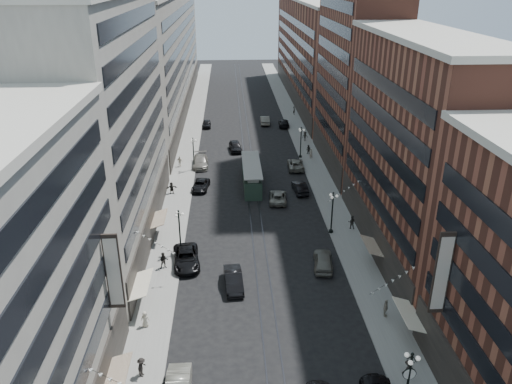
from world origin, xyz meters
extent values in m
plane|color=black|center=(0.00, 60.00, 0.00)|extent=(220.00, 220.00, 0.00)
cube|color=gray|center=(-11.00, 70.00, 0.07)|extent=(4.00, 180.00, 0.15)
cube|color=gray|center=(11.00, 70.00, 0.07)|extent=(4.00, 180.00, 0.15)
cube|color=#2D2D33|center=(-0.70, 70.00, 0.01)|extent=(0.12, 180.00, 0.02)
cube|color=#2D2D33|center=(0.70, 70.00, 0.01)|extent=(0.12, 180.00, 0.02)
cube|color=#9A9689|center=(-17.00, 33.00, 14.00)|extent=(8.00, 36.00, 28.00)
cube|color=#9A9689|center=(-17.00, 96.00, 13.00)|extent=(8.00, 90.00, 26.00)
cube|color=brown|center=(17.00, 28.00, 12.00)|extent=(8.00, 30.00, 24.00)
cube|color=brown|center=(17.00, 56.00, 21.00)|extent=(8.00, 26.00, 42.00)
cube|color=brown|center=(17.00, 105.00, 12.00)|extent=(8.00, 72.00, 24.00)
cylinder|color=black|center=(-9.20, 28.00, 0.30)|extent=(0.56, 0.56, 0.30)
cylinder|color=black|center=(-9.20, 28.00, 2.75)|extent=(0.18, 0.18, 5.20)
sphere|color=black|center=(-9.20, 28.00, 5.55)|extent=(0.24, 0.24, 0.24)
sphere|color=white|center=(-8.75, 28.00, 5.15)|extent=(0.36, 0.36, 0.36)
sphere|color=white|center=(-9.42, 28.39, 5.15)|extent=(0.36, 0.36, 0.36)
sphere|color=white|center=(-9.42, 27.61, 5.15)|extent=(0.36, 0.36, 0.36)
cylinder|color=black|center=(-9.20, 55.00, 0.30)|extent=(0.56, 0.56, 0.30)
cylinder|color=black|center=(-9.20, 55.00, 2.75)|extent=(0.18, 0.18, 5.20)
sphere|color=black|center=(-9.20, 55.00, 5.55)|extent=(0.24, 0.24, 0.24)
sphere|color=white|center=(-8.75, 55.00, 5.15)|extent=(0.36, 0.36, 0.36)
sphere|color=white|center=(-9.42, 55.39, 5.15)|extent=(0.36, 0.36, 0.36)
sphere|color=white|center=(-9.42, 54.61, 5.15)|extent=(0.36, 0.36, 0.36)
cylinder|color=black|center=(9.20, 4.00, 2.75)|extent=(0.18, 0.18, 5.20)
sphere|color=black|center=(9.20, 4.00, 5.55)|extent=(0.24, 0.24, 0.24)
sphere|color=white|center=(9.65, 4.00, 5.15)|extent=(0.36, 0.36, 0.36)
sphere|color=white|center=(8.97, 4.39, 5.15)|extent=(0.36, 0.36, 0.36)
sphere|color=white|center=(8.97, 3.61, 5.15)|extent=(0.36, 0.36, 0.36)
cylinder|color=white|center=(9.20, 4.00, 3.75)|extent=(0.90, 0.12, 0.90)
cylinder|color=black|center=(9.20, 32.00, 0.30)|extent=(0.56, 0.56, 0.30)
cylinder|color=black|center=(9.20, 32.00, 2.75)|extent=(0.18, 0.18, 5.20)
sphere|color=black|center=(9.20, 32.00, 5.55)|extent=(0.24, 0.24, 0.24)
sphere|color=white|center=(9.65, 32.00, 5.15)|extent=(0.36, 0.36, 0.36)
sphere|color=white|center=(8.97, 32.39, 5.15)|extent=(0.36, 0.36, 0.36)
sphere|color=white|center=(8.97, 31.61, 5.15)|extent=(0.36, 0.36, 0.36)
cylinder|color=black|center=(9.20, 60.00, 0.30)|extent=(0.56, 0.56, 0.30)
cylinder|color=black|center=(9.20, 60.00, 2.75)|extent=(0.18, 0.18, 5.20)
sphere|color=black|center=(9.20, 60.00, 5.55)|extent=(0.24, 0.24, 0.24)
sphere|color=white|center=(9.65, 60.00, 5.15)|extent=(0.36, 0.36, 0.36)
sphere|color=white|center=(8.97, 60.39, 5.15)|extent=(0.36, 0.36, 0.36)
sphere|color=white|center=(8.97, 59.61, 5.15)|extent=(0.36, 0.36, 0.36)
cube|color=#263C2F|center=(0.00, 48.25, 1.32)|extent=(2.53, 12.15, 2.63)
cube|color=gray|center=(0.00, 48.25, 2.94)|extent=(1.62, 11.13, 0.61)
cube|color=gray|center=(0.00, 48.25, 3.34)|extent=(2.73, 12.35, 0.15)
cylinder|color=black|center=(0.00, 43.69, 0.35)|extent=(2.33, 0.71, 0.71)
cylinder|color=black|center=(0.00, 52.80, 0.35)|extent=(2.33, 0.71, 0.71)
imported|color=black|center=(-8.40, 25.65, 0.85)|extent=(3.48, 6.38, 1.69)
imported|color=#67665C|center=(6.80, 24.25, 0.87)|extent=(2.74, 5.33, 1.74)
imported|color=black|center=(-3.19, 21.01, 0.84)|extent=(2.17, 5.25, 1.69)
imported|color=#B3AA94|center=(-11.39, 14.91, 0.95)|extent=(0.83, 0.53, 1.60)
imported|color=black|center=(-10.77, 24.82, 1.11)|extent=(1.02, 0.70, 1.91)
imported|color=black|center=(10.59, 7.37, 0.97)|extent=(1.14, 0.81, 1.63)
imported|color=gray|center=(11.08, 15.14, 1.06)|extent=(0.83, 1.17, 1.81)
imported|color=black|center=(-7.77, 46.92, 0.68)|extent=(2.89, 5.17, 1.37)
imported|color=slate|center=(-8.26, 56.81, 0.89)|extent=(2.66, 6.19, 1.78)
imported|color=black|center=(-8.03, 80.27, 0.74)|extent=(1.80, 4.36, 1.48)
imported|color=black|center=(7.05, 44.93, 0.80)|extent=(2.11, 4.98, 1.60)
imported|color=gray|center=(7.69, 54.79, 0.77)|extent=(2.82, 5.64, 1.53)
imported|color=black|center=(8.40, 79.91, 0.77)|extent=(2.36, 5.37, 1.53)
imported|color=black|center=(-2.20, 64.46, 0.88)|extent=(2.58, 5.35, 1.76)
imported|color=slate|center=(4.50, 81.97, 0.88)|extent=(1.95, 5.37, 1.76)
imported|color=black|center=(-11.95, 45.34, 1.01)|extent=(1.66, 0.78, 1.73)
imported|color=beige|center=(-11.69, 56.58, 1.04)|extent=(1.15, 0.80, 1.79)
imported|color=black|center=(12.00, 32.90, 1.04)|extent=(0.94, 0.64, 1.77)
imported|color=#B0A392|center=(10.92, 59.00, 1.10)|extent=(0.82, 0.70, 1.90)
imported|color=black|center=(11.40, 69.34, 1.06)|extent=(1.26, 0.82, 1.81)
imported|color=gray|center=(3.46, 41.90, 0.72)|extent=(2.83, 5.37, 1.44)
imported|color=black|center=(-10.74, 8.70, 1.02)|extent=(0.73, 1.21, 1.74)
imported|color=black|center=(11.78, 89.09, 1.07)|extent=(0.52, 0.72, 1.85)
imported|color=black|center=(10.87, 61.55, 1.00)|extent=(0.87, 0.93, 1.70)
camera|label=1|loc=(-3.30, -22.74, 30.02)|focal=35.00mm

